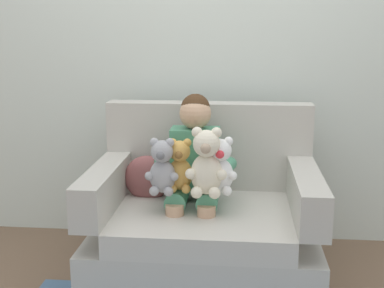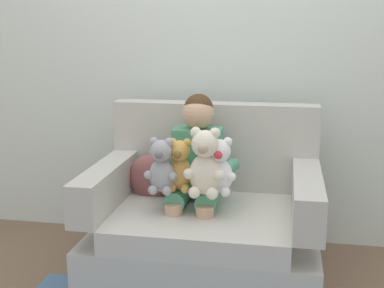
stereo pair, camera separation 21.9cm
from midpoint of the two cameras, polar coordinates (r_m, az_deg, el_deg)
ground_plane at (r=2.90m, az=3.60°, el=-14.66°), size 8.00×8.00×0.00m
back_wall at (r=3.24m, az=5.39°, el=12.11°), size 6.00×0.10×2.60m
armchair at (r=2.82m, az=3.79°, el=-8.94°), size 1.18×0.87×0.91m
seated_child at (r=2.74m, az=2.73°, el=-2.33°), size 0.45×0.39×0.82m
plush_white at (r=2.58m, az=5.47°, el=-2.62°), size 0.17×0.14×0.29m
plush_cream at (r=2.53m, az=3.92°, el=-2.26°), size 0.20×0.17×0.34m
plush_honey at (r=2.62m, az=1.05°, el=-2.50°), size 0.16×0.13×0.27m
plush_grey at (r=2.58m, az=-0.95°, el=-2.60°), size 0.17×0.14×0.28m
throw_pillow at (r=2.91m, az=-2.33°, el=-3.70°), size 0.26×0.13×0.26m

